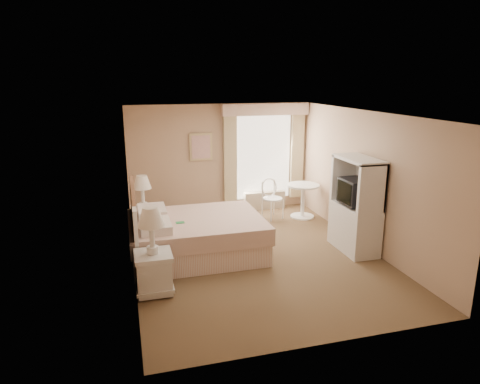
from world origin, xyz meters
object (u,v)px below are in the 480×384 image
object	(u,v)px
cafe_chair	(271,195)
round_table	(303,195)
nightstand_far	(144,213)
bed	(190,235)
armoire	(356,213)
nightstand_near	(153,262)

from	to	relation	value
cafe_chair	round_table	bearing A→B (deg)	-30.86
nightstand_far	round_table	xyz separation A→B (m)	(3.51, 0.22, 0.05)
bed	nightstand_far	distance (m)	1.47
cafe_chair	armoire	world-z (taller)	armoire
nightstand_far	bed	bearing A→B (deg)	-60.14
bed	nightstand_near	bearing A→B (deg)	-121.03
nightstand_near	round_table	bearing A→B (deg)	37.52
nightstand_far	cafe_chair	xyz separation A→B (m)	(2.82, 0.38, 0.07)
nightstand_near	round_table	world-z (taller)	nightstand_near
round_table	cafe_chair	distance (m)	0.72
nightstand_far	armoire	xyz separation A→B (m)	(3.65, -1.80, 0.26)
round_table	cafe_chair	world-z (taller)	cafe_chair
round_table	nightstand_far	bearing A→B (deg)	-176.45
nightstand_near	cafe_chair	size ratio (longest dim) A/B	1.44
nightstand_near	nightstand_far	world-z (taller)	nightstand_near
round_table	armoire	bearing A→B (deg)	-86.07
bed	cafe_chair	distance (m)	2.66
round_table	nightstand_near	bearing A→B (deg)	-142.48
nightstand_near	round_table	xyz separation A→B (m)	(3.51, 2.70, 0.02)
bed	cafe_chair	bearing A→B (deg)	38.33
round_table	cafe_chair	xyz separation A→B (m)	(-0.70, 0.16, 0.01)
bed	armoire	distance (m)	2.99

